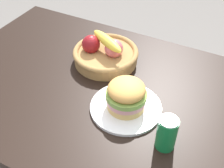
{
  "coord_description": "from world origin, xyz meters",
  "views": [
    {
      "loc": [
        0.43,
        -0.74,
        1.54
      ],
      "look_at": [
        0.05,
        -0.02,
        0.81
      ],
      "focal_mm": 46.0,
      "sensor_mm": 36.0,
      "label": 1
    }
  ],
  "objects_px": {
    "plate": "(126,107)",
    "sandwich": "(126,95)",
    "soda_can": "(167,133)",
    "fruit_basket": "(105,53)"
  },
  "relations": [
    {
      "from": "plate",
      "to": "sandwich",
      "type": "distance_m",
      "value": 0.06
    },
    {
      "from": "soda_can",
      "to": "sandwich",
      "type": "bearing_deg",
      "value": 153.73
    },
    {
      "from": "plate",
      "to": "sandwich",
      "type": "relative_size",
      "value": 1.78
    },
    {
      "from": "plate",
      "to": "soda_can",
      "type": "relative_size",
      "value": 2.13
    },
    {
      "from": "plate",
      "to": "sandwich",
      "type": "xyz_separation_m",
      "value": [
        0.0,
        0.0,
        0.06
      ]
    },
    {
      "from": "plate",
      "to": "fruit_basket",
      "type": "relative_size",
      "value": 0.92
    },
    {
      "from": "plate",
      "to": "soda_can",
      "type": "bearing_deg",
      "value": -26.27
    },
    {
      "from": "plate",
      "to": "fruit_basket",
      "type": "distance_m",
      "value": 0.31
    },
    {
      "from": "sandwich",
      "to": "plate",
      "type": "bearing_deg",
      "value": -90.0
    },
    {
      "from": "sandwich",
      "to": "soda_can",
      "type": "bearing_deg",
      "value": -26.27
    }
  ]
}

